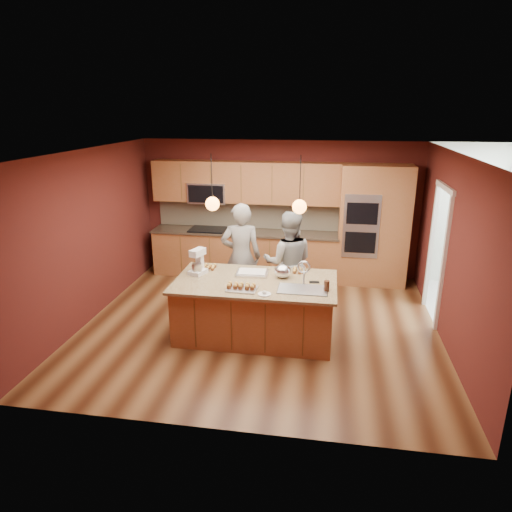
% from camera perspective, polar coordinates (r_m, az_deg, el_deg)
% --- Properties ---
extents(floor, '(5.50, 5.50, 0.00)m').
position_cam_1_polar(floor, '(7.33, 0.47, -8.65)').
color(floor, '#422211').
rests_on(floor, ground).
extents(ceiling, '(5.50, 5.50, 0.00)m').
position_cam_1_polar(ceiling, '(6.57, 0.53, 12.86)').
color(ceiling, white).
rests_on(ceiling, ground).
extents(wall_back, '(5.50, 0.00, 5.50)m').
position_cam_1_polar(wall_back, '(9.23, 2.87, 5.91)').
color(wall_back, '#4D1916').
rests_on(wall_back, ground).
extents(wall_front, '(5.50, 0.00, 5.50)m').
position_cam_1_polar(wall_front, '(4.53, -4.35, -7.49)').
color(wall_front, '#4D1916').
rests_on(wall_front, ground).
extents(wall_left, '(0.00, 5.00, 5.00)m').
position_cam_1_polar(wall_left, '(7.72, -20.12, 2.35)').
color(wall_left, '#4D1916').
rests_on(wall_left, ground).
extents(wall_right, '(0.00, 5.00, 5.00)m').
position_cam_1_polar(wall_right, '(6.98, 23.41, 0.34)').
color(wall_right, '#4D1916').
rests_on(wall_right, ground).
extents(cabinet_run, '(3.74, 0.64, 2.30)m').
position_cam_1_polar(cabinet_run, '(9.17, -1.57, 3.49)').
color(cabinet_run, '#935627').
rests_on(cabinet_run, floor).
extents(oven_column, '(1.30, 0.62, 2.30)m').
position_cam_1_polar(oven_column, '(8.97, 14.45, 3.67)').
color(oven_column, '#935627').
rests_on(oven_column, floor).
extents(doorway_trim, '(0.08, 1.11, 2.20)m').
position_cam_1_polar(doorway_trim, '(7.81, 21.67, 0.03)').
color(doorway_trim, silver).
rests_on(doorway_trim, wall_right).
extents(pendant_left, '(0.20, 0.20, 0.80)m').
position_cam_1_polar(pendant_left, '(6.52, -5.47, 6.55)').
color(pendant_left, black).
rests_on(pendant_left, ceiling).
extents(pendant_right, '(0.20, 0.20, 0.80)m').
position_cam_1_polar(pendant_right, '(6.32, 5.45, 6.19)').
color(pendant_right, black).
rests_on(pendant_right, ceiling).
extents(island, '(2.37, 1.33, 1.25)m').
position_cam_1_polar(island, '(6.87, 0.04, -6.42)').
color(island, '#935627').
rests_on(island, floor).
extents(person_left, '(0.73, 0.54, 1.84)m').
position_cam_1_polar(person_left, '(7.61, -1.87, -0.14)').
color(person_left, black).
rests_on(person_left, floor).
extents(person_right, '(0.89, 0.72, 1.73)m').
position_cam_1_polar(person_right, '(7.53, 4.06, -0.84)').
color(person_right, gray).
rests_on(person_right, floor).
extents(stand_mixer, '(0.28, 0.33, 0.39)m').
position_cam_1_polar(stand_mixer, '(7.00, -7.27, -0.88)').
color(stand_mixer, white).
rests_on(stand_mixer, island).
extents(sheet_cake, '(0.49, 0.38, 0.05)m').
position_cam_1_polar(sheet_cake, '(6.96, -0.49, -2.10)').
color(sheet_cake, silver).
rests_on(sheet_cake, island).
extents(cooling_rack, '(0.43, 0.31, 0.02)m').
position_cam_1_polar(cooling_rack, '(6.39, -1.79, -4.13)').
color(cooling_rack, '#B5B7BD').
rests_on(cooling_rack, island).
extents(mixing_bowl, '(0.25, 0.25, 0.21)m').
position_cam_1_polar(mixing_bowl, '(6.82, 3.37, -1.91)').
color(mixing_bowl, silver).
rests_on(mixing_bowl, island).
extents(plate, '(0.18, 0.18, 0.01)m').
position_cam_1_polar(plate, '(6.23, 1.06, -4.78)').
color(plate, silver).
rests_on(plate, island).
extents(tumbler, '(0.08, 0.08, 0.15)m').
position_cam_1_polar(tumbler, '(6.39, 8.83, -3.72)').
color(tumbler, '#3E2114').
rests_on(tumbler, island).
extents(phone, '(0.15, 0.10, 0.01)m').
position_cam_1_polar(phone, '(6.70, 7.30, -3.25)').
color(phone, black).
rests_on(phone, island).
extents(cupcakes_left, '(0.21, 0.21, 0.06)m').
position_cam_1_polar(cupcakes_left, '(7.23, -5.87, -1.35)').
color(cupcakes_left, gold).
rests_on(cupcakes_left, island).
extents(cupcakes_rack, '(0.41, 0.17, 0.07)m').
position_cam_1_polar(cupcakes_rack, '(6.39, -1.86, -3.73)').
color(cupcakes_rack, gold).
rests_on(cupcakes_rack, island).
extents(cupcakes_right, '(0.21, 0.21, 0.06)m').
position_cam_1_polar(cupcakes_right, '(7.07, 5.46, -1.79)').
color(cupcakes_right, gold).
rests_on(cupcakes_right, island).
extents(dryer, '(0.68, 0.69, 0.90)m').
position_cam_1_polar(dryer, '(9.13, 29.19, -2.47)').
color(dryer, white).
rests_on(dryer, floor).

